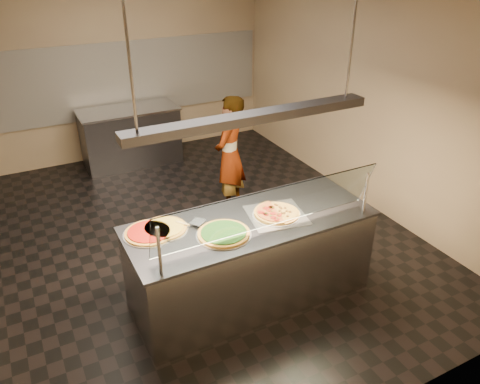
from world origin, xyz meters
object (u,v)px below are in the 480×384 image
perforated_tray (276,215)px  half_pizza_sausage (286,210)px  pizza_spatula (189,222)px  pizza_cheese (164,228)px  serving_counter (250,259)px  sneeze_guard (270,209)px  pizza_tomato (149,232)px  half_pizza_pepperoni (267,215)px  prep_table (131,136)px  worker (230,155)px  heat_lamp_housing (252,117)px  pizza_spinach (224,233)px

perforated_tray → half_pizza_sausage: (0.11, 0.00, 0.02)m
pizza_spatula → half_pizza_sausage: bearing=-13.4°
half_pizza_sausage → pizza_cheese: size_ratio=1.07×
serving_counter → sneeze_guard: 0.83m
pizza_tomato → sneeze_guard: bearing=-30.5°
half_pizza_sausage → half_pizza_pepperoni: bearing=-179.7°
sneeze_guard → serving_counter: bearing=90.0°
serving_counter → perforated_tray: perforated_tray is taller
sneeze_guard → pizza_cheese: (-0.79, 0.57, -0.28)m
prep_table → pizza_tomato: bearing=-102.5°
prep_table → worker: (0.76, -2.15, 0.33)m
prep_table → worker: size_ratio=0.98×
half_pizza_pepperoni → heat_lamp_housing: 1.00m
serving_counter → half_pizza_sausage: size_ratio=5.07×
pizza_cheese → serving_counter: bearing=-15.8°
perforated_tray → half_pizza_sausage: bearing=0.5°
half_pizza_pepperoni → prep_table: bearing=94.1°
pizza_spatula → prep_table: 3.77m
serving_counter → perforated_tray: (0.26, -0.04, 0.47)m
half_pizza_pepperoni → pizza_spinach: half_pizza_pepperoni is taller
pizza_spinach → pizza_tomato: 0.68m
pizza_tomato → prep_table: bearing=77.5°
half_pizza_pepperoni → half_pizza_sausage: bearing=0.3°
pizza_spatula → pizza_tomato: bearing=176.0°
worker → pizza_spatula: bearing=11.8°
pizza_spatula → prep_table: pizza_spatula is taller
pizza_cheese → heat_lamp_housing: 1.30m
half_pizza_pepperoni → perforated_tray: bearing=0.1°
pizza_tomato → prep_table: pizza_tomato is taller
pizza_cheese → perforated_tray: bearing=-14.0°
pizza_spinach → pizza_spatula: 0.37m
serving_counter → pizza_spatula: bearing=161.9°
sneeze_guard → pizza_tomato: (-0.94, 0.55, -0.28)m
pizza_spinach → pizza_spatula: (-0.22, 0.30, 0.01)m
half_pizza_pepperoni → pizza_spinach: (-0.50, -0.08, -0.02)m
sneeze_guard → pizza_tomato: 1.13m
serving_counter → pizza_spatula: pizza_spatula is taller
pizza_spinach → half_pizza_pepperoni: bearing=8.8°
pizza_spatula → sneeze_guard: bearing=-43.1°
heat_lamp_housing → half_pizza_pepperoni: bearing=-14.0°
sneeze_guard → pizza_cheese: size_ratio=4.89×
sneeze_guard → prep_table: (-0.13, 4.24, -0.76)m
pizza_cheese → pizza_spatula: size_ratio=1.60×
prep_table → heat_lamp_housing: 4.17m
sneeze_guard → heat_lamp_housing: size_ratio=0.94×
half_pizza_pepperoni → worker: worker is taller
sneeze_guard → worker: 2.22m
perforated_tray → half_pizza_sausage: half_pizza_sausage is taller
half_pizza_sausage → perforated_tray: bearing=-179.5°
serving_counter → pizza_tomato: size_ratio=5.12×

